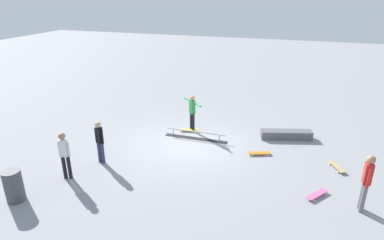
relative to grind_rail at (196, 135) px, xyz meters
The scene contains 12 objects.
ground_plane 0.61m from the grind_rail, 78.73° to the left, with size 60.00×60.00×0.00m, color gray.
grind_rail is the anchor object (origin of this frame).
skate_ledge 3.62m from the grind_rail, 161.23° to the right, with size 2.01×0.45×0.33m, color #595960.
skater_main 1.10m from the grind_rail, 61.00° to the right, with size 1.01×0.88×1.58m.
skateboard_main 0.79m from the grind_rail, 50.30° to the right, with size 0.82×0.41×0.09m.
bystander_red_shirt 6.39m from the grind_rail, 152.37° to the left, with size 0.23×0.38×1.66m.
bystander_black_shirt 3.87m from the grind_rail, 48.68° to the left, with size 0.35×0.21×1.52m.
bystander_white_shirt 5.09m from the grind_rail, 53.95° to the left, with size 0.36×0.24×1.57m.
loose_skateboard_natural 5.25m from the grind_rail, behind, with size 0.53×0.81×0.09m.
loose_skateboard_pink 5.24m from the grind_rail, 149.58° to the left, with size 0.64×0.76×0.09m.
loose_skateboard_orange 2.66m from the grind_rail, 167.24° to the left, with size 0.82×0.47×0.09m.
trash_bin 6.59m from the grind_rail, 56.68° to the left, with size 0.51×0.51×0.94m, color #47474C.
Camera 1 is at (-3.68, 10.75, 5.59)m, focal length 30.56 mm.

